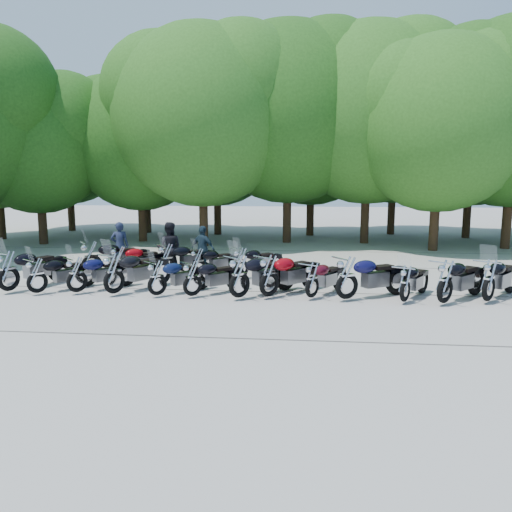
# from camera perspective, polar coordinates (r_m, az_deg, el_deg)

# --- Properties ---
(ground) EXTENTS (90.00, 90.00, 0.00)m
(ground) POSITION_cam_1_polar(r_m,az_deg,el_deg) (13.85, -0.60, -5.48)
(ground) COLOR #A29B92
(ground) RESTS_ON ground
(tree_1) EXTENTS (6.97, 6.97, 8.55)m
(tree_1) POSITION_cam_1_polar(r_m,az_deg,el_deg) (28.05, -23.72, 11.57)
(tree_1) COLOR #3A2614
(tree_1) RESTS_ON ground
(tree_2) EXTENTS (7.31, 7.31, 8.97)m
(tree_2) POSITION_cam_1_polar(r_m,az_deg,el_deg) (27.63, -13.16, 12.66)
(tree_2) COLOR #3A2614
(tree_2) RESTS_ON ground
(tree_3) EXTENTS (8.70, 8.70, 10.67)m
(tree_3) POSITION_cam_1_polar(r_m,az_deg,el_deg) (25.23, -6.20, 15.51)
(tree_3) COLOR #3A2614
(tree_3) RESTS_ON ground
(tree_4) EXTENTS (9.13, 9.13, 11.20)m
(tree_4) POSITION_cam_1_polar(r_m,az_deg,el_deg) (26.62, 3.67, 15.88)
(tree_4) COLOR #3A2614
(tree_4) RESTS_ON ground
(tree_5) EXTENTS (9.04, 9.04, 11.10)m
(tree_5) POSITION_cam_1_polar(r_m,az_deg,el_deg) (26.90, 12.72, 15.48)
(tree_5) COLOR #3A2614
(tree_5) RESTS_ON ground
(tree_6) EXTENTS (8.00, 8.00, 9.82)m
(tree_6) POSITION_cam_1_polar(r_m,az_deg,el_deg) (25.02, 20.26, 13.89)
(tree_6) COLOR #3A2614
(tree_6) RESTS_ON ground
(tree_9) EXTENTS (7.59, 7.59, 9.32)m
(tree_9) POSITION_cam_1_polar(r_m,az_deg,el_deg) (34.40, -20.76, 11.91)
(tree_9) COLOR #3A2614
(tree_9) RESTS_ON ground
(tree_10) EXTENTS (7.78, 7.78, 9.55)m
(tree_10) POSITION_cam_1_polar(r_m,az_deg,el_deg) (31.89, -12.58, 12.79)
(tree_10) COLOR #3A2614
(tree_10) RESTS_ON ground
(tree_11) EXTENTS (7.56, 7.56, 9.28)m
(tree_11) POSITION_cam_1_polar(r_m,az_deg,el_deg) (30.27, -4.51, 12.88)
(tree_11) COLOR #3A2614
(tree_11) RESTS_ON ground
(tree_12) EXTENTS (7.88, 7.88, 9.67)m
(tree_12) POSITION_cam_1_polar(r_m,az_deg,el_deg) (29.88, 6.36, 13.35)
(tree_12) COLOR #3A2614
(tree_12) RESTS_ON ground
(tree_13) EXTENTS (8.31, 8.31, 10.20)m
(tree_13) POSITION_cam_1_polar(r_m,az_deg,el_deg) (31.35, 15.57, 13.45)
(tree_13) COLOR #3A2614
(tree_13) RESTS_ON ground
(tree_14) EXTENTS (8.02, 8.02, 9.84)m
(tree_14) POSITION_cam_1_polar(r_m,az_deg,el_deg) (30.93, 23.49, 12.71)
(tree_14) COLOR #3A2614
(tree_14) RESTS_ON ground
(motorcycle_0) EXTENTS (1.70, 2.67, 1.45)m
(motorcycle_0) POSITION_cam_1_polar(r_m,az_deg,el_deg) (16.67, -26.49, -1.39)
(motorcycle_0) COLOR black
(motorcycle_0) RESTS_ON ground
(motorcycle_1) EXTENTS (1.88, 2.14, 1.24)m
(motorcycle_1) POSITION_cam_1_polar(r_m,az_deg,el_deg) (16.10, -23.77, -1.93)
(motorcycle_1) COLOR black
(motorcycle_1) RESTS_ON ground
(motorcycle_2) EXTENTS (1.99, 2.16, 1.27)m
(motorcycle_2) POSITION_cam_1_polar(r_m,az_deg,el_deg) (15.75, -19.81, -1.87)
(motorcycle_2) COLOR #0D0E3A
(motorcycle_2) RESTS_ON ground
(motorcycle_3) EXTENTS (1.99, 2.56, 1.43)m
(motorcycle_3) POSITION_cam_1_polar(r_m,az_deg,el_deg) (15.19, -15.95, -1.76)
(motorcycle_3) COLOR black
(motorcycle_3) RESTS_ON ground
(motorcycle_4) EXTENTS (1.97, 2.01, 1.22)m
(motorcycle_4) POSITION_cam_1_polar(r_m,az_deg,el_deg) (14.73, -11.24, -2.34)
(motorcycle_4) COLOR #0C1638
(motorcycle_4) RESTS_ON ground
(motorcycle_5) EXTENTS (2.02, 1.95, 1.21)m
(motorcycle_5) POSITION_cam_1_polar(r_m,az_deg,el_deg) (14.49, -7.28, -2.43)
(motorcycle_5) COLOR black
(motorcycle_5) RESTS_ON ground
(motorcycle_6) EXTENTS (2.32, 2.41, 1.45)m
(motorcycle_6) POSITION_cam_1_polar(r_m,az_deg,el_deg) (14.12, -1.91, -2.18)
(motorcycle_6) COLOR black
(motorcycle_6) RESTS_ON ground
(motorcycle_7) EXTENTS (2.28, 2.39, 1.43)m
(motorcycle_7) POSITION_cam_1_polar(r_m,az_deg,el_deg) (14.26, 1.52, -2.10)
(motorcycle_7) COLOR #92050E
(motorcycle_7) RESTS_ON ground
(motorcycle_8) EXTENTS (1.74, 2.13, 1.21)m
(motorcycle_8) POSITION_cam_1_polar(r_m,az_deg,el_deg) (14.27, 6.44, -2.61)
(motorcycle_8) COLOR #400814
(motorcycle_8) RESTS_ON ground
(motorcycle_9) EXTENTS (2.59, 2.02, 1.45)m
(motorcycle_9) POSITION_cam_1_polar(r_m,az_deg,el_deg) (14.17, 10.38, -2.28)
(motorcycle_9) COLOR #0D0C37
(motorcycle_9) RESTS_ON ground
(motorcycle_10) EXTENTS (1.64, 2.17, 1.21)m
(motorcycle_10) POSITION_cam_1_polar(r_m,az_deg,el_deg) (14.32, 16.70, -2.90)
(motorcycle_10) COLOR black
(motorcycle_10) RESTS_ON ground
(motorcycle_11) EXTENTS (2.28, 2.34, 1.42)m
(motorcycle_11) POSITION_cam_1_polar(r_m,az_deg,el_deg) (14.46, 20.83, -2.58)
(motorcycle_11) COLOR black
(motorcycle_11) RESTS_ON ground
(motorcycle_12) EXTENTS (2.14, 2.39, 1.40)m
(motorcycle_12) POSITION_cam_1_polar(r_m,az_deg,el_deg) (15.15, 25.10, -2.37)
(motorcycle_12) COLOR black
(motorcycle_12) RESTS_ON ground
(motorcycle_14) EXTENTS (2.50, 2.12, 1.43)m
(motorcycle_14) POSITION_cam_1_polar(r_m,az_deg,el_deg) (18.22, -18.29, -0.11)
(motorcycle_14) COLOR black
(motorcycle_14) RESTS_ON ground
(motorcycle_15) EXTENTS (2.13, 1.93, 1.25)m
(motorcycle_15) POSITION_cam_1_polar(r_m,az_deg,el_deg) (17.87, -15.30, -0.44)
(motorcycle_15) COLOR #9C050C
(motorcycle_15) RESTS_ON ground
(motorcycle_16) EXTENTS (2.20, 2.16, 1.33)m
(motorcycle_16) POSITION_cam_1_polar(r_m,az_deg,el_deg) (17.56, -10.11, -0.28)
(motorcycle_16) COLOR black
(motorcycle_16) RESTS_ON ground
(motorcycle_17) EXTENTS (1.99, 1.82, 1.17)m
(motorcycle_17) POSITION_cam_1_polar(r_m,az_deg,el_deg) (17.29, -6.60, -0.61)
(motorcycle_17) COLOR black
(motorcycle_17) RESTS_ON ground
(motorcycle_18) EXTENTS (2.02, 1.98, 1.23)m
(motorcycle_18) POSITION_cam_1_polar(r_m,az_deg,el_deg) (17.00, -1.73, -0.63)
(motorcycle_18) COLOR black
(motorcycle_18) RESTS_ON ground
(rider_0) EXTENTS (0.76, 0.61, 1.81)m
(rider_0) POSITION_cam_1_polar(r_m,az_deg,el_deg) (19.42, -15.30, 1.13)
(rider_0) COLOR #1D253E
(rider_0) RESTS_ON ground
(rider_1) EXTENTS (0.99, 0.81, 1.88)m
(rider_1) POSITION_cam_1_polar(r_m,az_deg,el_deg) (18.12, -9.90, 0.88)
(rider_1) COLOR black
(rider_1) RESTS_ON ground
(rider_2) EXTENTS (1.09, 0.80, 1.71)m
(rider_2) POSITION_cam_1_polar(r_m,az_deg,el_deg) (18.26, -6.08, 0.77)
(rider_2) COLOR #1E3340
(rider_2) RESTS_ON ground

